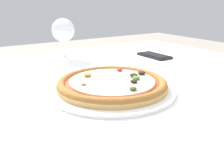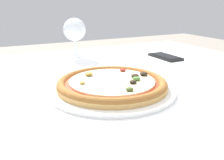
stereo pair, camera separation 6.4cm
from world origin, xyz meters
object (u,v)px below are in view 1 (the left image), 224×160
at_px(pizza_plate, 112,85).
at_px(wine_glass_far_left, 63,31).
at_px(dining_table, 77,108).
at_px(cell_phone, 154,56).

bearing_deg(pizza_plate, wine_glass_far_left, 83.40).
xyz_separation_m(dining_table, cell_phone, (0.42, 0.13, 0.09)).
relative_size(dining_table, pizza_plate, 4.41).
bearing_deg(wine_glass_far_left, dining_table, -107.25).
distance_m(dining_table, wine_glass_far_left, 0.39).
xyz_separation_m(pizza_plate, cell_phone, (0.37, 0.25, -0.01)).
bearing_deg(cell_phone, pizza_plate, -146.00).
relative_size(pizza_plate, wine_glass_far_left, 2.07).
bearing_deg(cell_phone, wine_glass_far_left, 148.31).
distance_m(dining_table, cell_phone, 0.45).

